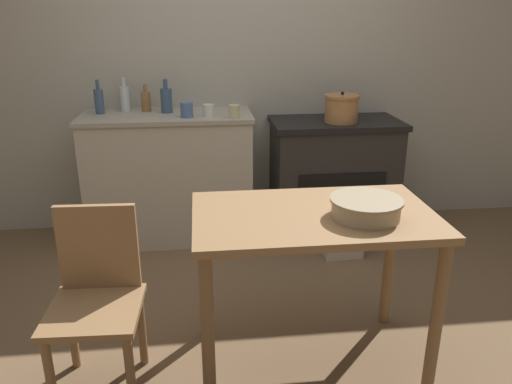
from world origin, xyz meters
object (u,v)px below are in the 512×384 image
mixing_bowl_large (366,207)px  bottle_center_left (125,98)px  chair (97,295)px  work_table (313,238)px  bottle_left (146,101)px  flour_sack (342,235)px  bottle_mid_left (99,101)px  cup_center (187,110)px  stock_pot (342,108)px  cup_center_right (208,110)px  bottle_far_left (166,100)px  stove (333,176)px  cup_mid_right (234,111)px

mixing_bowl_large → bottle_center_left: size_ratio=1.30×
chair → work_table: bearing=3.4°
bottle_left → bottle_center_left: (-0.15, 0.03, 0.02)m
flour_sack → bottle_mid_left: 1.98m
chair → cup_center: 1.61m
stock_pot → mixing_bowl_large: 1.61m
stock_pot → cup_center_right: size_ratio=3.08×
stock_pot → bottle_far_left: 1.27m
stock_pot → mixing_bowl_large: (-0.33, -1.58, -0.14)m
stove → mixing_bowl_large: bearing=-100.7°
bottle_mid_left → work_table: bearing=-53.8°
stove → bottle_center_left: bottle_center_left is taller
bottle_far_left → bottle_left: bottle_far_left is taller
flour_sack → stock_pot: stock_pot is taller
cup_center → bottle_center_left: bearing=148.0°
stove → cup_center: 1.24m
flour_sack → cup_center_right: size_ratio=3.66×
cup_mid_right → stock_pot: bearing=8.6°
bottle_far_left → bottle_left: bearing=156.2°
chair → bottle_left: 1.81m
stock_pot → bottle_far_left: size_ratio=1.06×
cup_center_right → bottle_far_left: bearing=150.6°
chair → flour_sack: size_ratio=2.79×
stove → cup_center_right: 1.10m
chair → bottle_center_left: 1.84m
cup_center_right → work_table: bearing=-73.6°
bottle_far_left → chair: bearing=-98.8°
bottle_center_left → cup_center: bottle_center_left is taller
work_table → cup_center_right: (-0.43, 1.46, 0.32)m
bottle_left → cup_center_right: 0.51m
cup_center → mixing_bowl_large: bearing=-62.4°
work_table → bottle_center_left: (-1.03, 1.72, 0.38)m
stove → cup_mid_right: size_ratio=10.74×
flour_sack → bottle_center_left: (-1.51, 0.61, 0.90)m
stock_pot → mixing_bowl_large: bearing=-101.7°
bottle_mid_left → cup_center_right: size_ratio=2.93×
cup_center → cup_mid_right: cup_center is taller
bottle_far_left → stove: bearing=-2.8°
stove → work_table: bearing=-108.4°
bottle_mid_left → bottle_center_left: (0.17, 0.08, 0.00)m
flour_sack → mixing_bowl_large: size_ratio=0.95×
bottle_mid_left → bottle_center_left: bottle_center_left is taller
stove → flour_sack: stove is taller
stove → bottle_far_left: bottle_far_left is taller
work_table → cup_center_right: 1.55m
flour_sack → chair: bearing=-142.6°
bottle_far_left → bottle_center_left: size_ratio=0.98×
cup_mid_right → cup_center_right: bearing=155.1°
bottle_center_left → cup_center: (0.45, -0.28, -0.04)m
bottle_center_left → cup_center_right: size_ratio=2.98×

